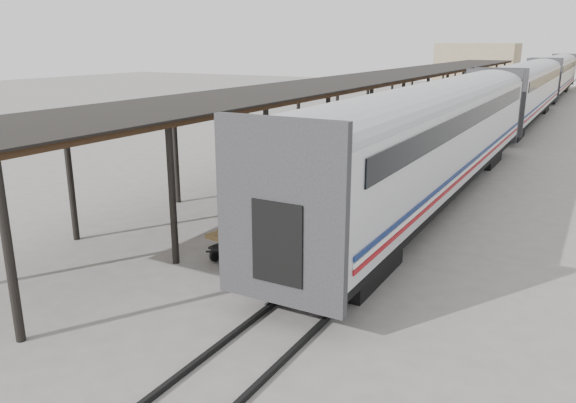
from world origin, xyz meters
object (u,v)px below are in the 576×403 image
(pedestrian, at_px, (379,136))
(luggage_tug, at_px, (376,141))
(baggage_cart, at_px, (249,235))
(porter, at_px, (243,203))

(pedestrian, bearing_deg, luggage_tug, 100.56)
(baggage_cart, relative_size, pedestrian, 1.58)
(pedestrian, bearing_deg, porter, 106.83)
(luggage_tug, distance_m, porter, 18.48)
(baggage_cart, height_order, luggage_tug, luggage_tug)
(luggage_tug, distance_m, pedestrian, 0.67)
(baggage_cart, xyz_separation_m, pedestrian, (-2.73, 18.18, 0.16))
(porter, bearing_deg, luggage_tug, 1.90)
(baggage_cart, bearing_deg, luggage_tug, 105.78)
(porter, bearing_deg, baggage_cart, 13.74)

